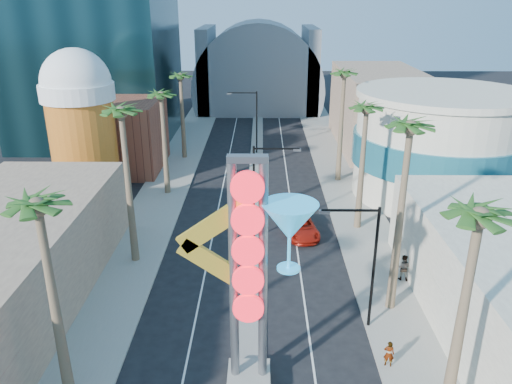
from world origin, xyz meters
The scene contains 23 objects.
sidewalk_west centered at (-9.50, 35.00, 0.07)m, with size 5.00×100.00×0.15m, color gray.
sidewalk_east centered at (9.50, 35.00, 0.07)m, with size 5.00×100.00×0.15m, color gray.
median centered at (0.00, 38.00, 0.07)m, with size 1.60×84.00×0.15m, color gray.
brick_filler_west centered at (-16.00, 38.00, 4.00)m, with size 10.00×10.00×8.00m, color brown.
filler_east centered at (16.00, 48.00, 5.00)m, with size 10.00×20.00×10.00m, color #8B6C59.
beer_mug centered at (-17.00, 30.00, 7.84)m, with size 7.00×7.00×14.50m.
turquoise_building centered at (18.00, 30.00, 5.25)m, with size 16.60×16.60×10.60m.
canopy centered at (0.00, 72.00, 4.31)m, with size 22.00×16.00×22.00m.
neon_sign centered at (0.82, 2.96, 7.31)m, with size 6.53×2.60×12.55m.
streetlight_0 centered at (0.55, 20.00, 4.88)m, with size 3.79×0.25×8.00m.
streetlight_1 centered at (-0.55, 44.00, 4.88)m, with size 3.79×0.25×8.00m.
streetlight_2 centered at (6.72, 8.00, 4.83)m, with size 3.45×0.25×8.00m.
palm_0 centered at (-9.00, 2.00, 9.93)m, with size 2.40×2.40×11.70m.
palm_1 centered at (-9.00, 16.00, 10.82)m, with size 2.40×2.40×12.70m.
palm_2 centered at (-9.00, 30.00, 9.48)m, with size 2.40×2.40×11.20m.
palm_3 centered at (-9.00, 42.00, 9.48)m, with size 2.40×2.40×11.20m.
palm_4 centered at (9.00, 0.00, 10.38)m, with size 2.40×2.40×12.20m.
palm_5 centered at (9.00, 10.00, 11.27)m, with size 2.40×2.40×13.20m.
palm_6 centered at (9.00, 22.00, 9.93)m, with size 2.40×2.40×11.70m.
palm_7 centered at (9.00, 34.00, 10.82)m, with size 2.40×2.40×12.70m.
red_pickup centered at (3.96, 20.69, 0.74)m, with size 2.47×5.35×1.49m, color #AF1A0D.
pedestrian_a centered at (7.54, 4.40, 0.93)m, with size 0.57×0.37×1.57m, color gray.
pedestrian_b centered at (10.63, 13.33, 1.10)m, with size 0.93×0.72×1.91m, color gray.
Camera 1 is at (0.60, -17.52, 18.95)m, focal length 35.00 mm.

